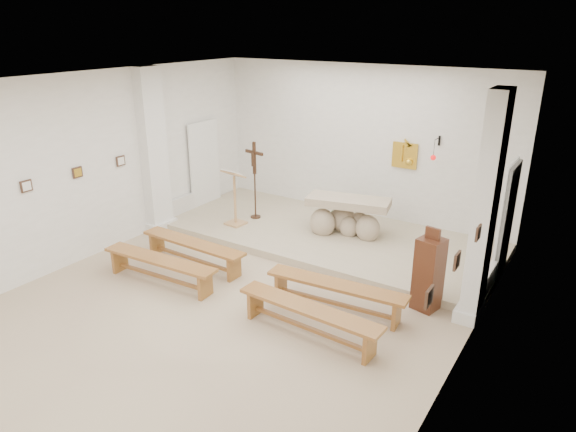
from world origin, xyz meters
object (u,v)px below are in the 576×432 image
Objects in this scene: altar at (347,219)px; bench_right_front at (336,290)px; crucifix_stand at (255,175)px; bench_right_second at (309,314)px; bench_left_second at (160,264)px; donation_pedestal at (429,274)px; bench_left_front at (193,248)px; lectern at (234,197)px.

altar is 0.77× the size of bench_right_front.
bench_right_second is at bearing -33.34° from crucifix_stand.
crucifix_stand is 0.76× the size of bench_right_second.
crucifix_stand is at bearing 173.69° from altar.
bench_right_front and bench_right_second have the same top height.
altar is at bearing 108.58° from bench_right_front.
bench_left_second is 3.01m from bench_right_second.
donation_pedestal reaches higher than bench_left_second.
bench_right_second is at bearing -14.27° from bench_left_front.
altar is at bearing 25.10° from lectern.
crucifix_stand is at bearing 83.33° from lectern.
lectern is 0.55× the size of bench_right_second.
crucifix_stand is at bearing 98.34° from bench_left_front.
lectern is at bearing -90.75° from crucifix_stand.
bench_right_second is at bearing -84.84° from altar.
lectern reaches higher than donation_pedestal.
bench_left_second is (-1.88, -3.47, -0.12)m from altar.
bench_left_front is 3.01m from bench_right_front.
lectern reaches higher than bench_right_second.
bench_right_front is at bearing -131.22° from donation_pedestal.
bench_right_second is (3.42, -2.63, -0.41)m from lectern.
donation_pedestal reaches higher than altar.
bench_left_front is (-4.19, -0.85, -0.25)m from donation_pedestal.
bench_right_front is at bearing -24.76° from crucifix_stand.
bench_left_second is at bearing -76.13° from lectern.
bench_left_front and bench_left_second have the same top height.
lectern is at bearing 145.12° from bench_right_second.
bench_left_second is at bearing -169.02° from bench_right_front.
altar is at bearing 58.44° from bench_left_second.
bench_left_second is 1.00× the size of bench_right_second.
donation_pedestal reaches higher than bench_right_front.
lectern is 0.71m from crucifix_stand.
lectern is 0.73× the size of crucifix_stand.
lectern is 4.70m from donation_pedestal.
bench_right_second is (1.13, -3.47, -0.12)m from altar.
donation_pedestal is 4.53m from bench_left_second.
altar is at bearing 55.80° from bench_left_front.
donation_pedestal is at bearing 18.92° from bench_left_second.
donation_pedestal reaches higher than bench_right_second.
bench_left_second is (0.41, -2.63, -0.41)m from lectern.
crucifix_stand is 4.68m from bench_right_second.
bench_right_second is at bearing -111.78° from donation_pedestal.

